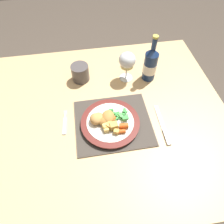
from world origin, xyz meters
TOP-DOWN VIEW (x-y plane):
  - ground_plane at (0.00, 0.00)m, footprint 6.00×6.00m
  - dining_table at (0.00, 0.00)m, footprint 1.11×0.98m
  - placemat at (0.02, -0.05)m, footprint 0.33×0.29m
  - dinner_plate at (0.01, -0.06)m, footprint 0.25×0.25m
  - breaded_croquettes at (-0.03, -0.05)m, footprint 0.11×0.08m
  - green_beans_pile at (0.05, -0.04)m, footprint 0.09×0.07m
  - glazed_carrots at (0.04, -0.09)m, footprint 0.08×0.09m
  - fork at (-0.19, -0.03)m, footprint 0.02×0.13m
  - table_knife at (0.23, -0.12)m, footprint 0.02×0.21m
  - wine_glass at (0.13, 0.21)m, footprint 0.08×0.08m
  - bottle at (0.25, 0.20)m, footprint 0.07×0.07m
  - roast_potatoes at (0.00, -0.10)m, footprint 0.07×0.06m
  - drinking_cup at (-0.10, 0.24)m, footprint 0.09×0.09m

SIDE VIEW (x-z plane):
  - ground_plane at x=0.00m, z-range 0.00..0.00m
  - dining_table at x=0.00m, z-range 0.28..1.02m
  - fork at x=-0.19m, z-range 0.74..0.75m
  - table_knife at x=0.23m, z-range 0.74..0.75m
  - placemat at x=0.02m, z-range 0.74..0.75m
  - dinner_plate at x=0.01m, z-range 0.75..0.77m
  - green_beans_pile at x=0.05m, z-range 0.76..0.78m
  - glazed_carrots at x=0.04m, z-range 0.77..0.79m
  - roast_potatoes at x=0.00m, z-range 0.76..0.80m
  - breaded_croquettes at x=-0.03m, z-range 0.76..0.80m
  - drinking_cup at x=-0.10m, z-range 0.74..0.83m
  - bottle at x=0.25m, z-range 0.71..0.95m
  - wine_glass at x=0.13m, z-range 0.77..0.93m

